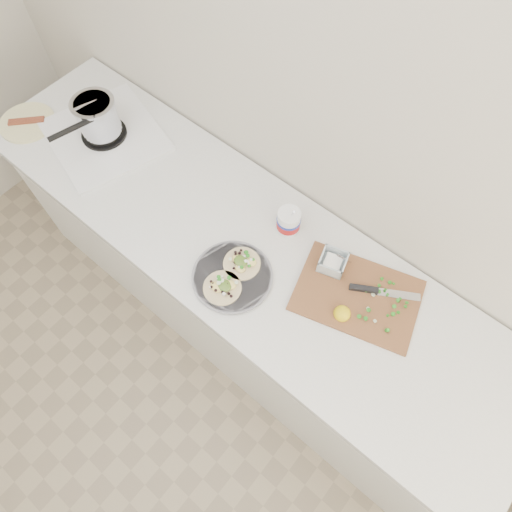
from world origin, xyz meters
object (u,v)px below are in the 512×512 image
Objects in this scene: taco_plate at (232,275)px; stove at (100,124)px; cutboard at (357,291)px; bacon_plate at (27,122)px; tub at (289,221)px.

stove is at bearing 169.79° from taco_plate.
cutboard is (0.39, 0.24, -0.00)m from taco_plate.
cutboard is (1.27, 0.08, -0.06)m from stove.
taco_plate is 1.22× the size of bacon_plate.
taco_plate is 0.30m from tub.
bacon_plate is at bearing -179.43° from taco_plate.
bacon_plate is (-1.60, -0.25, -0.01)m from cutboard.
stove reaches higher than tub.
cutboard reaches higher than bacon_plate.
stove is 0.90m from taco_plate.
bacon_plate is at bearing -166.11° from tub.
tub is 0.41× the size of cutboard.
bacon_plate is at bearing -136.17° from stove.
taco_plate is 0.60× the size of cutboard.
cutboard reaches higher than taco_plate.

